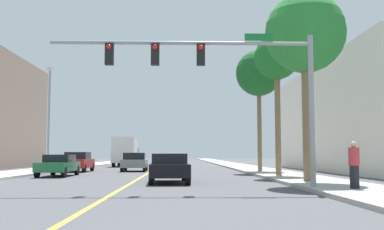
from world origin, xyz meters
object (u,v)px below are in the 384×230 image
(car_green, at_px, (59,165))
(car_black, at_px, (169,167))
(palm_mid, at_px, (277,59))
(delivery_truck, at_px, (125,151))
(traffic_signal_mast, at_px, (220,70))
(palm_far, at_px, (259,74))
(car_yellow, at_px, (135,159))
(car_red, at_px, (78,162))
(palm_near, at_px, (305,35))
(car_gray, at_px, (135,162))
(street_lamp, at_px, (49,113))
(pedestrian, at_px, (354,165))
(car_white, at_px, (172,161))

(car_green, height_order, car_black, car_black)
(palm_mid, xyz_separation_m, delivery_truck, (-12.07, 24.03, -5.46))
(traffic_signal_mast, distance_m, palm_far, 17.58)
(traffic_signal_mast, height_order, car_yellow, traffic_signal_mast)
(car_black, relative_size, car_red, 1.16)
(delivery_truck, bearing_deg, palm_near, -69.77)
(traffic_signal_mast, height_order, car_gray, traffic_signal_mast)
(car_green, bearing_deg, delivery_truck, -94.09)
(street_lamp, height_order, delivery_truck, street_lamp)
(car_black, xyz_separation_m, pedestrian, (6.70, -5.84, 0.25))
(street_lamp, relative_size, delivery_truck, 1.02)
(car_green, bearing_deg, car_gray, -115.92)
(car_red, bearing_deg, car_yellow, -94.36)
(traffic_signal_mast, xyz_separation_m, delivery_truck, (-7.69, 34.17, -2.89))
(car_red, bearing_deg, palm_near, 133.31)
(traffic_signal_mast, relative_size, car_yellow, 2.50)
(palm_near, bearing_deg, street_lamp, 139.83)
(palm_mid, relative_size, delivery_truck, 1.13)
(car_green, height_order, delivery_truck, delivery_truck)
(palm_far, relative_size, car_green, 1.97)
(car_yellow, bearing_deg, delivery_truck, -90.49)
(palm_near, height_order, palm_far, palm_far)
(car_white, distance_m, car_gray, 8.24)
(palm_near, xyz_separation_m, car_yellow, (-11.66, 38.62, -6.15))
(palm_far, bearing_deg, street_lamp, -179.56)
(palm_mid, xyz_separation_m, car_black, (-6.44, -5.45, -6.42))
(street_lamp, height_order, car_green, street_lamp)
(car_red, bearing_deg, car_gray, -165.49)
(traffic_signal_mast, height_order, car_black, traffic_signal_mast)
(street_lamp, bearing_deg, palm_mid, -22.58)
(car_red, bearing_deg, street_lamp, 47.30)
(street_lamp, distance_m, delivery_truck, 18.09)
(traffic_signal_mast, xyz_separation_m, car_green, (-9.07, 11.39, -3.87))
(traffic_signal_mast, distance_m, car_black, 6.41)
(palm_near, height_order, delivery_truck, palm_near)
(car_green, bearing_deg, car_yellow, -93.79)
(palm_mid, bearing_deg, street_lamp, 157.42)
(traffic_signal_mast, xyz_separation_m, car_white, (-2.35, 27.32, -3.85))
(street_lamp, xyz_separation_m, car_red, (1.79, 1.89, -3.63))
(car_yellow, bearing_deg, palm_near, -71.37)
(car_white, height_order, car_gray, car_gray)
(pedestrian, bearing_deg, car_black, -9.48)
(palm_near, bearing_deg, car_gray, 120.51)
(palm_mid, distance_m, car_yellow, 34.66)
(palm_near, relative_size, car_green, 1.89)
(traffic_signal_mast, distance_m, car_white, 27.69)
(palm_near, relative_size, car_black, 1.87)
(car_white, relative_size, car_black, 0.92)
(car_yellow, height_order, car_black, car_yellow)
(street_lamp, bearing_deg, car_green, -67.16)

